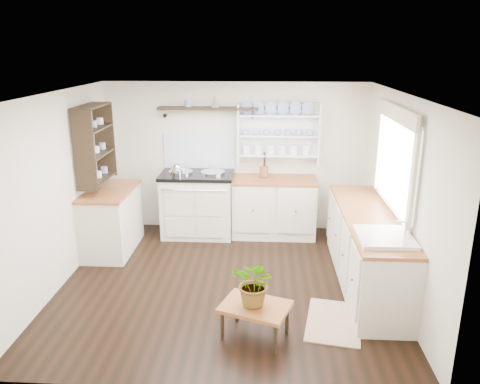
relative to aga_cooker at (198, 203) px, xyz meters
name	(u,v)px	position (x,y,z in m)	size (l,w,h in m)	color
floor	(226,282)	(0.56, -1.57, -0.50)	(4.00, 3.80, 0.01)	black
wall_back	(236,157)	(0.56, 0.33, 0.65)	(4.00, 0.02, 2.30)	silver
wall_right	(400,197)	(2.56, -1.57, 0.65)	(0.02, 3.80, 2.30)	silver
wall_left	(58,191)	(-1.44, -1.57, 0.65)	(0.02, 3.80, 2.30)	silver
ceiling	(224,94)	(0.56, -1.57, 1.80)	(4.00, 3.80, 0.01)	white
window	(395,159)	(2.51, -1.42, 1.07)	(0.08, 1.55, 1.22)	white
aga_cooker	(198,203)	(0.00, 0.00, 0.00)	(1.09, 0.76, 1.01)	beige
back_cabinets	(274,206)	(1.16, 0.03, -0.04)	(1.27, 0.63, 0.90)	beige
right_cabinets	(366,248)	(2.26, -1.47, -0.04)	(0.62, 2.43, 0.90)	beige
belfast_sink	(384,248)	(2.26, -2.22, 0.30)	(0.55, 0.60, 0.45)	white
left_cabinets	(111,219)	(-1.14, -0.67, -0.04)	(0.62, 1.13, 0.90)	beige
plate_rack	(278,132)	(1.21, 0.29, 1.06)	(1.20, 0.22, 0.90)	white
high_shelf	(208,109)	(0.16, 0.21, 1.41)	(1.50, 0.29, 0.16)	black
left_shelving	(95,143)	(-1.28, -0.67, 1.05)	(0.28, 0.80, 1.05)	black
kettle	(177,171)	(-0.28, -0.12, 0.54)	(0.18, 0.18, 0.21)	silver
utensil_crock	(264,171)	(1.00, 0.11, 0.49)	(0.13, 0.13, 0.15)	brown
center_table	(255,309)	(0.95, -2.67, -0.19)	(0.77, 0.66, 0.36)	brown
potted_plant	(255,283)	(0.95, -2.67, 0.10)	(0.43, 0.38, 0.48)	#3F7233
floor_rug	(333,322)	(1.77, -2.38, -0.49)	(0.55, 0.85, 0.02)	brown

